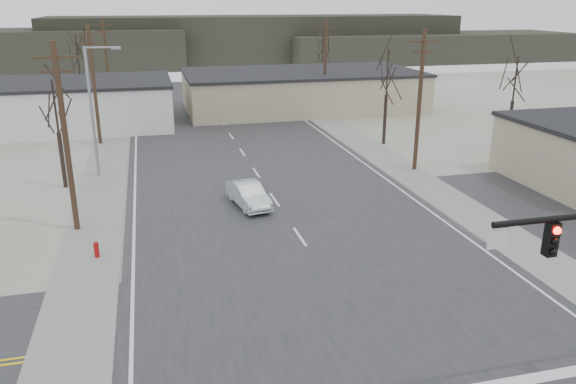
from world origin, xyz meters
name	(u,v)px	position (x,y,z in m)	size (l,w,h in m)	color
ground	(353,316)	(0.00, 0.00, 0.00)	(140.00, 140.00, 0.00)	beige
main_road	(271,195)	(0.00, 15.00, 0.02)	(18.00, 110.00, 0.05)	#28282B
cross_road	(353,315)	(0.00, 0.00, 0.02)	(90.00, 10.00, 0.04)	#28282B
sidewalk_left	(103,184)	(-10.60, 20.00, 0.03)	(3.00, 90.00, 0.06)	gray
sidewalk_right	(392,163)	(10.60, 20.00, 0.03)	(3.00, 90.00, 0.06)	gray
fire_hydrant	(96,249)	(-10.20, 8.00, 0.45)	(0.24, 0.24, 0.87)	#A50C0C
building_left_far	(55,105)	(-16.00, 40.00, 2.26)	(22.30, 12.30, 4.50)	silver
building_right_far	(301,90)	(10.00, 44.00, 2.15)	(26.30, 14.30, 4.30)	tan
upole_left_b	(65,136)	(-11.50, 12.00, 5.22)	(2.20, 0.30, 10.00)	#3F2A1D
upole_left_c	(94,83)	(-11.50, 32.00, 5.22)	(2.20, 0.30, 10.00)	#3F2A1D
upole_left_d	(107,60)	(-11.50, 52.00, 5.22)	(2.20, 0.30, 10.00)	#3F2A1D
upole_right_a	(420,99)	(11.50, 18.00, 5.22)	(2.20, 0.30, 10.00)	#3F2A1D
upole_right_b	(325,66)	(11.50, 40.00, 5.22)	(2.20, 0.30, 10.00)	#3F2A1D
streetlight_main	(94,105)	(-10.80, 22.00, 5.09)	(2.40, 0.25, 9.00)	gray
tree_left_near	(56,110)	(-13.00, 20.00, 5.23)	(3.30, 3.30, 7.35)	#30251D
tree_right_mid	(387,75)	(12.50, 26.00, 5.93)	(3.74, 3.74, 8.33)	#30251D
tree_left_far	(78,56)	(-14.00, 46.00, 6.28)	(3.96, 3.96, 8.82)	#30251D
tree_right_far	(323,52)	(15.00, 52.00, 5.58)	(3.52, 3.52, 7.84)	#30251D
tree_lot	(515,82)	(22.00, 22.00, 5.58)	(3.52, 3.52, 7.84)	#30251D
hill_center	(257,39)	(15.00, 96.00, 4.50)	(80.00, 18.00, 9.00)	#333026
hill_right	(429,47)	(50.00, 90.00, 2.75)	(60.00, 18.00, 5.50)	#333026
sedan_crossing	(248,195)	(-1.77, 13.32, 0.76)	(1.51, 4.32, 1.42)	#B5BDC1
car_far_a	(233,109)	(1.62, 41.22, 0.86)	(2.28, 5.61, 1.63)	black
car_far_b	(156,93)	(-6.08, 55.30, 0.75)	(1.66, 4.12, 1.40)	black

